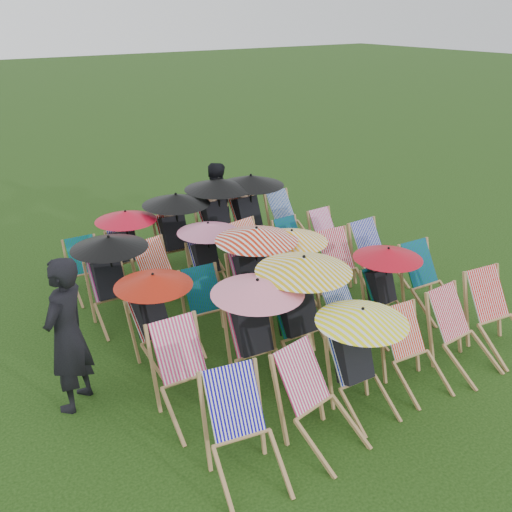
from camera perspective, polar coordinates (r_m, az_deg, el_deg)
ground at (r=8.50m, az=2.33°, el=-6.30°), size 100.00×100.00×0.00m
deckchair_0 at (r=5.69m, az=-1.11°, el=-17.43°), size 0.83×1.04×1.01m
deckchair_1 at (r=6.10m, az=6.53°, el=-14.36°), size 0.80×1.01×1.00m
deckchair_2 at (r=6.54m, az=10.52°, el=-10.11°), size 1.04×1.08×1.23m
deckchair_3 at (r=7.16m, az=15.72°, el=-9.27°), size 0.69×0.90×0.92m
deckchair_4 at (r=7.67m, az=20.15°, el=-7.28°), size 0.67×0.92×0.97m
deckchair_5 at (r=8.23m, az=23.35°, el=-5.45°), size 0.80×1.02×1.02m
deckchair_6 at (r=6.47m, az=-6.68°, el=-11.78°), size 0.72×0.97×1.02m
deckchair_7 at (r=6.84m, az=0.21°, el=-7.54°), size 1.12×1.18×1.32m
deckchair_8 at (r=7.18m, az=4.84°, el=-5.45°), size 1.21×1.27×1.44m
deckchair_9 at (r=7.72m, az=9.58°, el=-5.92°), size 0.76×0.96×0.95m
deckchair_10 at (r=8.29m, az=13.06°, el=-2.98°), size 0.97×1.02×1.16m
deckchair_11 at (r=8.90m, az=17.10°, el=-2.39°), size 0.71×0.95×0.99m
deckchair_12 at (r=7.39m, az=-9.84°, el=-6.03°), size 1.00×1.08×1.18m
deckchair_13 at (r=7.82m, az=-4.59°, el=-5.27°), size 0.71×0.92×0.94m
deckchair_14 at (r=8.14m, az=0.14°, el=-1.83°), size 1.18×1.24×1.40m
deckchair_15 at (r=8.43m, az=3.71°, el=-1.48°), size 1.07×1.12×1.27m
deckchair_16 at (r=9.02m, az=8.87°, el=-1.14°), size 0.76×0.99×1.00m
deckchair_17 at (r=9.55m, az=12.17°, el=0.01°), size 0.68×0.93×1.00m
deckchair_18 at (r=8.38m, az=-14.20°, el=-2.27°), size 1.09×1.14×1.29m
deckchair_19 at (r=8.68m, az=-9.17°, el=-2.22°), size 0.80×1.01×1.00m
deckchair_20 at (r=9.00m, az=-4.67°, el=-0.19°), size 0.98×1.02×1.16m
deckchair_21 at (r=9.39m, az=0.22°, el=0.13°), size 0.79×1.00×0.99m
deckchair_22 at (r=9.90m, az=4.09°, el=0.94°), size 0.58×0.80×0.86m
deckchair_23 at (r=10.40m, az=7.53°, el=1.94°), size 0.58×0.80×0.86m
deckchair_24 at (r=9.38m, az=-16.41°, el=-1.32°), size 0.61×0.82×0.86m
deckchair_25 at (r=9.62m, az=-12.66°, el=1.01°), size 1.01×1.04×1.20m
deckchair_26 at (r=9.80m, az=-7.83°, el=2.37°), size 1.15×1.20×1.36m
deckchair_27 at (r=10.27m, az=-3.54°, el=3.86°), size 1.23×1.29×1.46m
deckchair_28 at (r=10.51m, az=-0.37°, el=4.34°), size 1.22×1.27×1.45m
deckchair_29 at (r=11.02m, az=3.41°, el=3.66°), size 0.72×0.94×0.96m
person_left at (r=6.68m, az=-18.37°, el=-7.51°), size 0.80×0.78×1.84m
person_rear at (r=10.67m, az=-4.12°, el=4.96°), size 0.99×0.89×1.66m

